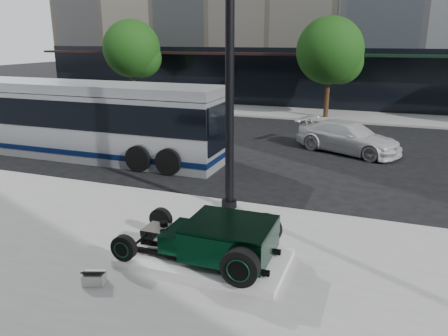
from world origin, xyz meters
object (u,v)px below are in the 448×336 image
(hot_rod, at_px, (220,238))
(transit_bus, at_px, (81,119))
(lamppost, at_px, (230,77))
(white_sedan, at_px, (348,137))

(hot_rod, xyz_separation_m, transit_bus, (-8.57, 6.75, 0.79))
(hot_rod, distance_m, lamppost, 4.36)
(hot_rod, bearing_deg, lamppost, 106.33)
(hot_rod, height_order, transit_bus, transit_bus)
(lamppost, height_order, white_sedan, lamppost)
(lamppost, height_order, transit_bus, lamppost)
(hot_rod, relative_size, transit_bus, 0.27)
(white_sedan, bearing_deg, hot_rod, -164.71)
(lamppost, distance_m, transit_bus, 8.79)
(lamppost, bearing_deg, transit_bus, 154.36)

